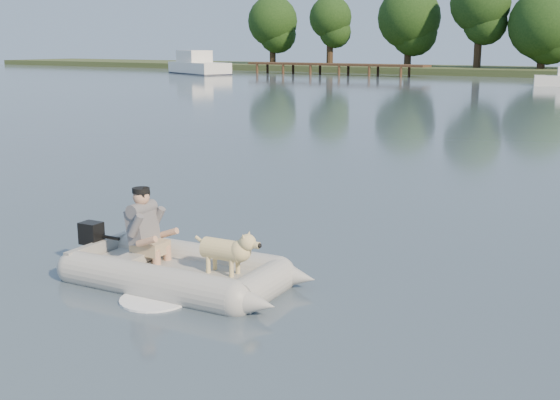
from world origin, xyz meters
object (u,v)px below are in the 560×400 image
Objects in this scene: cabin_cruiser at (199,62)px; dock at (334,69)px; dog at (223,253)px; man at (144,223)px; dinghy at (181,243)px.

dock is at bearing 49.47° from cabin_cruiser.
dog is at bearing -25.39° from cabin_cruiser.
man reaches higher than dog.
dog is at bearing 4.57° from dinghy.
man is (25.67, -51.30, 0.15)m from dock.
dog is at bearing -62.35° from dock.
dock reaches higher than dog.
dinghy is 0.56m from dog.
cabin_cruiser reaches higher than dog.
dock is 2.15× the size of cabin_cruiser.
cabin_cruiser is at bearing -155.19° from dock.
dock is 57.62m from dinghy.
man reaches higher than dinghy.
dinghy is 59.52m from cabin_cruiser.
man is 1.18m from dog.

